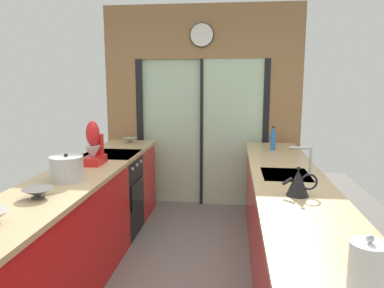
{
  "coord_description": "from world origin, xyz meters",
  "views": [
    {
      "loc": [
        0.44,
        -2.6,
        1.72
      ],
      "look_at": [
        0.04,
        0.84,
        1.12
      ],
      "focal_mm": 34.48,
      "sensor_mm": 36.0,
      "label": 1
    }
  ],
  "objects_px": {
    "oven_range": "(112,194)",
    "paper_towel_roll": "(366,281)",
    "mixing_bowl_mid": "(38,193)",
    "kettle": "(298,183)",
    "mixing_bowl_far": "(130,140)",
    "stock_pot": "(67,168)",
    "stand_mixer": "(94,148)",
    "soap_bottle": "(273,140)"
  },
  "relations": [
    {
      "from": "kettle",
      "to": "soap_bottle",
      "type": "distance_m",
      "value": 1.72
    },
    {
      "from": "oven_range",
      "to": "soap_bottle",
      "type": "relative_size",
      "value": 3.34
    },
    {
      "from": "stand_mixer",
      "to": "paper_towel_roll",
      "type": "height_order",
      "value": "stand_mixer"
    },
    {
      "from": "oven_range",
      "to": "paper_towel_roll",
      "type": "distance_m",
      "value": 3.26
    },
    {
      "from": "mixing_bowl_mid",
      "to": "mixing_bowl_far",
      "type": "relative_size",
      "value": 1.11
    },
    {
      "from": "paper_towel_roll",
      "to": "stand_mixer",
      "type": "bearing_deg",
      "value": 129.77
    },
    {
      "from": "mixing_bowl_mid",
      "to": "stand_mixer",
      "type": "bearing_deg",
      "value": 90.0
    },
    {
      "from": "mixing_bowl_far",
      "to": "paper_towel_roll",
      "type": "xyz_separation_m",
      "value": [
        1.78,
        -3.37,
        0.1
      ]
    },
    {
      "from": "oven_range",
      "to": "mixing_bowl_far",
      "type": "distance_m",
      "value": 0.87
    },
    {
      "from": "mixing_bowl_mid",
      "to": "stock_pot",
      "type": "height_order",
      "value": "stock_pot"
    },
    {
      "from": "oven_range",
      "to": "mixing_bowl_mid",
      "type": "xyz_separation_m",
      "value": [
        0.02,
        -1.55,
        0.5
      ]
    },
    {
      "from": "stand_mixer",
      "to": "stock_pot",
      "type": "relative_size",
      "value": 1.58
    },
    {
      "from": "kettle",
      "to": "soap_bottle",
      "type": "height_order",
      "value": "soap_bottle"
    },
    {
      "from": "kettle",
      "to": "stand_mixer",
      "type": "bearing_deg",
      "value": 156.33
    },
    {
      "from": "oven_range",
      "to": "stock_pot",
      "type": "bearing_deg",
      "value": -89.04
    },
    {
      "from": "stand_mixer",
      "to": "stock_pot",
      "type": "bearing_deg",
      "value": -90.0
    },
    {
      "from": "mixing_bowl_mid",
      "to": "kettle",
      "type": "xyz_separation_m",
      "value": [
        1.78,
        0.26,
        0.06
      ]
    },
    {
      "from": "stock_pot",
      "to": "soap_bottle",
      "type": "distance_m",
      "value": 2.35
    },
    {
      "from": "mixing_bowl_mid",
      "to": "stand_mixer",
      "type": "height_order",
      "value": "stand_mixer"
    },
    {
      "from": "mixing_bowl_mid",
      "to": "stock_pot",
      "type": "relative_size",
      "value": 0.79
    },
    {
      "from": "oven_range",
      "to": "stand_mixer",
      "type": "height_order",
      "value": "stand_mixer"
    },
    {
      "from": "oven_range",
      "to": "soap_bottle",
      "type": "bearing_deg",
      "value": 13.31
    },
    {
      "from": "stand_mixer",
      "to": "paper_towel_roll",
      "type": "xyz_separation_m",
      "value": [
        1.78,
        -2.14,
        -0.03
      ]
    },
    {
      "from": "oven_range",
      "to": "mixing_bowl_far",
      "type": "relative_size",
      "value": 4.85
    },
    {
      "from": "oven_range",
      "to": "kettle",
      "type": "relative_size",
      "value": 3.74
    },
    {
      "from": "stock_pot",
      "to": "kettle",
      "type": "height_order",
      "value": "stock_pot"
    },
    {
      "from": "mixing_bowl_far",
      "to": "stand_mixer",
      "type": "distance_m",
      "value": 1.23
    },
    {
      "from": "stand_mixer",
      "to": "oven_range",
      "type": "bearing_deg",
      "value": 92.06
    },
    {
      "from": "mixing_bowl_far",
      "to": "mixing_bowl_mid",
      "type": "bearing_deg",
      "value": -90.0
    },
    {
      "from": "oven_range",
      "to": "stock_pot",
      "type": "height_order",
      "value": "stock_pot"
    },
    {
      "from": "oven_range",
      "to": "paper_towel_roll",
      "type": "height_order",
      "value": "paper_towel_roll"
    },
    {
      "from": "mixing_bowl_mid",
      "to": "stand_mixer",
      "type": "relative_size",
      "value": 0.5
    },
    {
      "from": "mixing_bowl_far",
      "to": "stand_mixer",
      "type": "xyz_separation_m",
      "value": [
        0.0,
        -1.23,
        0.12
      ]
    },
    {
      "from": "stand_mixer",
      "to": "mixing_bowl_mid",
      "type": "bearing_deg",
      "value": -90.0
    },
    {
      "from": "stock_pot",
      "to": "soap_bottle",
      "type": "bearing_deg",
      "value": 40.62
    },
    {
      "from": "mixing_bowl_mid",
      "to": "soap_bottle",
      "type": "relative_size",
      "value": 0.77
    },
    {
      "from": "mixing_bowl_far",
      "to": "soap_bottle",
      "type": "relative_size",
      "value": 0.69
    },
    {
      "from": "soap_bottle",
      "to": "mixing_bowl_far",
      "type": "bearing_deg",
      "value": 170.8
    },
    {
      "from": "stand_mixer",
      "to": "kettle",
      "type": "xyz_separation_m",
      "value": [
        1.78,
        -0.78,
        -0.07
      ]
    },
    {
      "from": "stand_mixer",
      "to": "kettle",
      "type": "height_order",
      "value": "stand_mixer"
    },
    {
      "from": "mixing_bowl_far",
      "to": "soap_bottle",
      "type": "distance_m",
      "value": 1.81
    },
    {
      "from": "mixing_bowl_far",
      "to": "kettle",
      "type": "relative_size",
      "value": 0.77
    }
  ]
}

